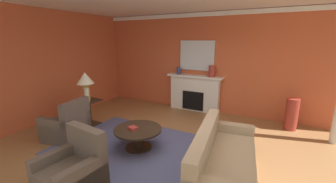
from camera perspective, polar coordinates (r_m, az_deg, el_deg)
The scene contains 18 objects.
ground_plane at distance 4.56m, azimuth -0.82°, elevation -15.77°, with size 9.66×9.66×0.00m, color olive.
wall_fireplace at distance 6.74m, azimuth 11.29°, elevation 7.54°, with size 8.03×0.12×3.07m, color #C65633.
wall_window at distance 6.85m, azimuth -28.70°, elevation 6.20°, with size 0.12×6.39×3.07m, color #C65633.
crown_moulding at distance 6.67m, azimuth 11.71°, elevation 20.01°, with size 8.03×0.08×0.12m, color white.
area_rug at distance 4.68m, azimuth -8.05°, elevation -14.94°, with size 3.42×2.38×0.01m, color #4C517A.
fireplace at distance 6.84m, azimuth 7.20°, elevation -0.62°, with size 1.80×0.35×1.16m.
mantel_mirror at distance 6.76m, azimuth 7.89°, elevation 9.71°, with size 1.13×0.04×0.93m, color silver.
sofa at distance 3.72m, azimuth 14.60°, elevation -18.34°, with size 1.17×2.20×0.85m.
armchair_near_window at distance 5.46m, azimuth -25.81°, elevation -8.48°, with size 0.93×0.93×0.95m.
armchair_facing_fireplace at distance 3.67m, azimuth -24.54°, elevation -19.56°, with size 0.88×0.88×0.95m.
coffee_table at distance 4.54m, azimuth -8.20°, elevation -11.30°, with size 1.00×1.00×0.45m.
side_table at distance 6.02m, azimuth -20.94°, elevation -4.99°, with size 0.56×0.56×0.70m.
table_lamp at distance 5.82m, azimuth -21.64°, elevation 2.72°, with size 0.44×0.44×0.75m.
vase_tall_corner at distance 6.22m, azimuth 30.64°, elevation -5.35°, with size 0.31×0.31×0.82m, color #9E3328.
vase_on_side_table at distance 5.70m, azimuth -21.25°, elevation -0.94°, with size 0.11×0.11×0.37m, color beige.
vase_mantel_left at distance 6.86m, azimuth 2.92°, elevation 5.70°, with size 0.13×0.13×0.23m, color navy.
vase_mantel_right at distance 6.48m, azimuth 11.83°, elevation 5.42°, with size 0.18×0.18×0.34m, color #9E3328.
book_red_cover at distance 4.46m, azimuth -9.56°, elevation -9.82°, with size 0.19×0.15×0.05m, color maroon.
Camera 1 is at (1.89, -3.48, 2.26)m, focal length 22.34 mm.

